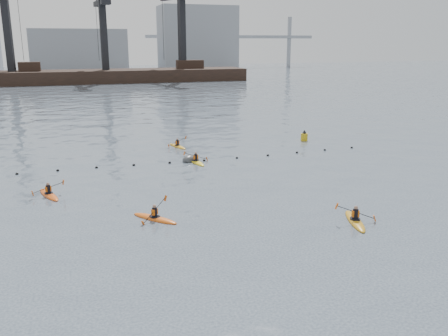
# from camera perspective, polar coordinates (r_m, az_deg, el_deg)

# --- Properties ---
(ground) EXTENTS (400.00, 400.00, 0.00)m
(ground) POSITION_cam_1_polar(r_m,az_deg,el_deg) (21.19, 12.01, -13.41)
(ground) COLOR #343E4C
(ground) RESTS_ON ground
(float_line) EXTENTS (33.24, 0.73, 0.24)m
(float_line) POSITION_cam_1_polar(r_m,az_deg,el_deg) (40.83, -4.52, 0.82)
(float_line) COLOR black
(float_line) RESTS_ON ground
(barge_pier) EXTENTS (72.00, 19.30, 29.50)m
(barge_pier) POSITION_cam_1_polar(r_m,az_deg,el_deg) (126.58, -14.09, 10.83)
(barge_pier) COLOR black
(barge_pier) RESTS_ON ground
(skyline) EXTENTS (141.00, 28.00, 22.00)m
(skyline) POSITION_cam_1_polar(r_m,az_deg,el_deg) (166.68, -14.52, 14.22)
(skyline) COLOR gray
(skyline) RESTS_ON ground
(kayaker_0) EXTENTS (2.52, 2.85, 1.28)m
(kayaker_0) POSITION_cam_1_polar(r_m,az_deg,el_deg) (27.86, -8.32, -5.94)
(kayaker_0) COLOR #E15C15
(kayaker_0) RESTS_ON ground
(kayaker_1) EXTENTS (2.31, 3.50, 1.27)m
(kayaker_1) POSITION_cam_1_polar(r_m,az_deg,el_deg) (28.18, 15.49, -6.07)
(kayaker_1) COLOR #BF8416
(kayaker_1) RESTS_ON ground
(kayaker_2) EXTENTS (2.09, 3.25, 1.04)m
(kayaker_2) POSITION_cam_1_polar(r_m,az_deg,el_deg) (33.81, -20.33, -2.97)
(kayaker_2) COLOR #DF5415
(kayaker_2) RESTS_ON ground
(kayaker_3) EXTENTS (2.22, 3.29, 1.20)m
(kayaker_3) POSITION_cam_1_polar(r_m,az_deg,el_deg) (40.46, -3.41, 0.81)
(kayaker_3) COLOR yellow
(kayaker_3) RESTS_ON ground
(kayaker_5) EXTENTS (2.03, 3.07, 1.09)m
(kayaker_5) POSITION_cam_1_polar(r_m,az_deg,el_deg) (46.68, -5.62, 2.66)
(kayaker_5) COLOR gold
(kayaker_5) RESTS_ON ground
(mooring_buoy) EXTENTS (2.37, 2.34, 1.39)m
(mooring_buoy) POSITION_cam_1_polar(r_m,az_deg,el_deg) (41.22, -4.01, 0.92)
(mooring_buoy) COLOR #3E4143
(mooring_buoy) RESTS_ON ground
(nav_buoy) EXTENTS (0.71, 0.71, 1.29)m
(nav_buoy) POSITION_cam_1_polar(r_m,az_deg,el_deg) (50.08, 9.63, 3.71)
(nav_buoy) COLOR #C39313
(nav_buoy) RESTS_ON ground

